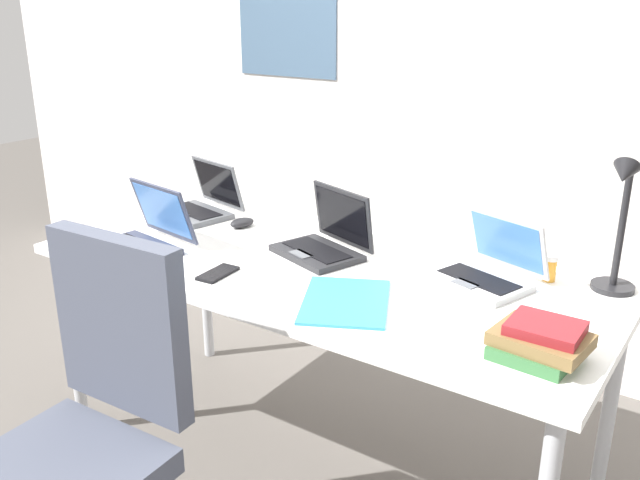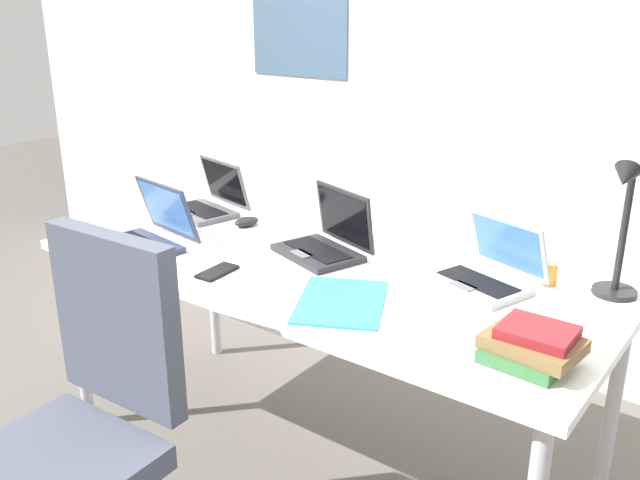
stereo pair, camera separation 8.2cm
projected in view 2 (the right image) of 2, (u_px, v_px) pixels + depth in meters
ground_plane at (320, 461)px, 2.38m from camera, size 12.00×12.00×0.00m
wall_back at (481, 56)px, 2.77m from camera, size 6.00×0.13×2.60m
desk at (320, 281)px, 2.15m from camera, size 1.80×0.80×0.74m
desk_lamp at (621, 231)px, 1.82m from camera, size 0.12×0.18×0.40m
laptop_near_lamp at (208, 203)px, 2.62m from camera, size 0.31×0.29×0.20m
laptop_mid_desk at (487, 272)px, 1.96m from camera, size 0.33×0.31×0.19m
laptop_back_left at (146, 234)px, 2.26m from camera, size 0.32×0.30×0.21m
laptop_front_left at (326, 241)px, 2.20m from camera, size 0.33×0.30×0.21m
computer_mouse at (247, 222)px, 2.48m from camera, size 0.08×0.11×0.03m
cell_phone at (217, 272)px, 2.06m from camera, size 0.07×0.14×0.01m
pill_bottle at (551, 271)px, 1.97m from camera, size 0.04×0.04×0.08m
book_stack at (531, 346)px, 1.54m from camera, size 0.22×0.18×0.09m
paper_folder_back_left at (341, 302)px, 1.86m from camera, size 0.34×0.38×0.01m
office_chair at (77, 460)px, 1.76m from camera, size 0.52×0.55×0.97m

